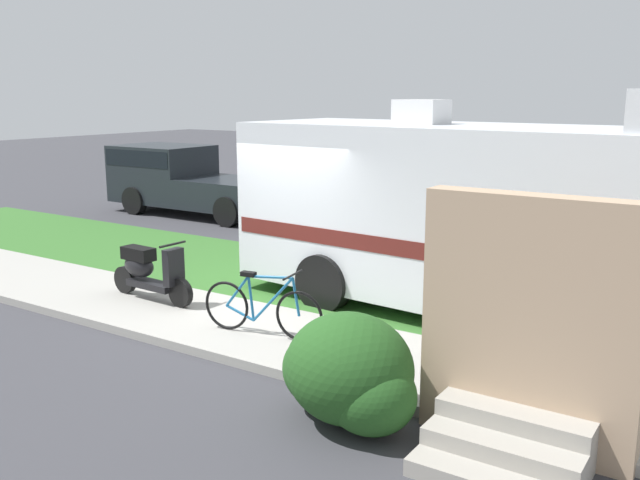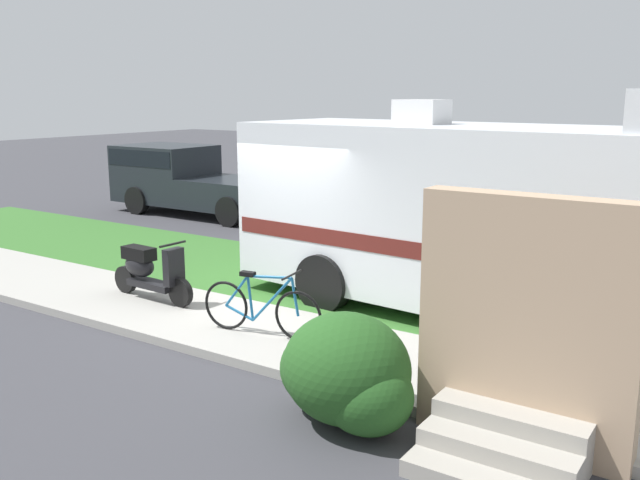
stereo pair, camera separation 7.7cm
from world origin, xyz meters
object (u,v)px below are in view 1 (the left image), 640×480
at_px(motorhome_rv, 496,215).
at_px(bicycle, 262,308).
at_px(scooter, 148,271).
at_px(pickup_truck_near, 187,178).

xyz_separation_m(motorhome_rv, bicycle, (-2.22, -2.63, -1.08)).
bearing_deg(motorhome_rv, scooter, -154.18).
bearing_deg(pickup_truck_near, motorhome_rv, -23.09).
bearing_deg(bicycle, pickup_truck_near, 139.01).
relative_size(motorhome_rv, pickup_truck_near, 1.39).
bearing_deg(pickup_truck_near, bicycle, -40.99).
relative_size(motorhome_rv, scooter, 4.51).
height_order(scooter, bicycle, scooter).
distance_m(bicycle, pickup_truck_near, 10.71).
bearing_deg(scooter, motorhome_rv, 25.82).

